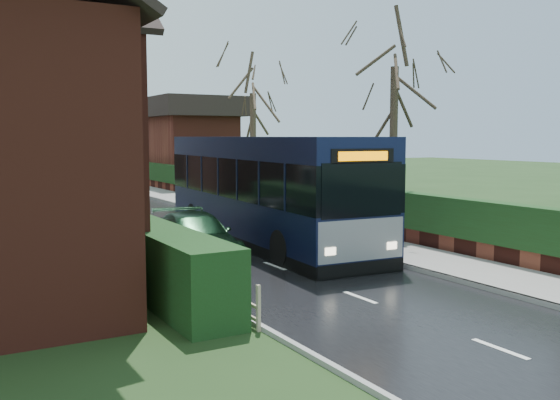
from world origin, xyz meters
TOP-DOWN VIEW (x-y plane):
  - ground at (0.00, 0.00)m, footprint 140.00×140.00m
  - road at (0.00, 10.00)m, footprint 6.00×100.00m
  - pavement at (4.25, 10.00)m, footprint 2.50×100.00m
  - kerb_right at (3.05, 10.00)m, footprint 0.12×100.00m
  - kerb_left at (-3.05, 10.00)m, footprint 0.12×100.00m
  - front_hedge at (-3.90, 5.00)m, footprint 1.20×16.00m
  - picket_fence at (-3.15, 5.00)m, footprint 0.10×16.00m
  - right_wall_hedge at (5.80, 10.00)m, footprint 0.60×50.00m
  - bus at (1.70, 5.71)m, footprint 3.47×12.25m
  - car_silver at (-2.58, 8.21)m, footprint 1.68×4.11m
  - car_green at (-1.60, 4.00)m, footprint 2.54×5.02m
  - car_distant at (0.82, 41.57)m, footprint 2.30×3.92m
  - bus_stop_sign at (3.20, 6.00)m, footprint 0.14×0.47m
  - tree_right_near at (6.68, 4.88)m, footprint 4.13×4.13m
  - tree_right_far at (6.05, 15.03)m, footprint 4.33×4.33m

SIDE VIEW (x-z plane):
  - ground at x=0.00m, z-range 0.00..0.00m
  - road at x=0.00m, z-range 0.00..0.02m
  - kerb_left at x=-3.05m, z-range 0.00..0.10m
  - pavement at x=4.25m, z-range 0.00..0.14m
  - kerb_right at x=3.05m, z-range 0.00..0.14m
  - picket_fence at x=-3.15m, z-range 0.00..0.90m
  - car_distant at x=0.82m, z-range 0.00..1.22m
  - car_green at x=-1.60m, z-range 0.00..1.40m
  - car_silver at x=-2.58m, z-range 0.00..1.40m
  - front_hedge at x=-3.90m, z-range 0.00..1.60m
  - right_wall_hedge at x=5.80m, z-range 0.12..1.92m
  - bus at x=1.70m, z-range -0.02..3.66m
  - bus_stop_sign at x=3.20m, z-range 0.49..3.59m
  - tree_right_far at x=6.05m, z-range 2.07..10.43m
  - tree_right_near at x=6.68m, z-range 2.20..11.12m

